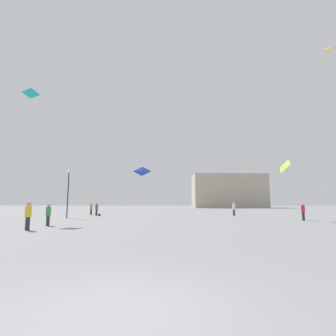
% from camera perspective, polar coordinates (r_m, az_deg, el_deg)
% --- Properties ---
extents(ground_plane, '(300.00, 300.00, 0.00)m').
position_cam_1_polar(ground_plane, '(4.56, -11.34, -28.81)').
color(ground_plane, slate).
extents(person_in_purple, '(0.36, 0.36, 1.66)m').
position_cam_1_polar(person_in_purple, '(35.35, -15.36, -8.56)').
color(person_in_purple, '#2D2D33').
rests_on(person_in_purple, ground_plane).
extents(person_in_yellow, '(0.38, 0.38, 1.74)m').
position_cam_1_polar(person_in_yellow, '(18.33, -28.27, -8.92)').
color(person_in_yellow, '#2D2D33').
rests_on(person_in_yellow, ground_plane).
extents(person_in_white, '(0.38, 0.38, 1.74)m').
position_cam_1_polar(person_in_white, '(35.13, 14.22, -8.53)').
color(person_in_white, '#2D2D33').
rests_on(person_in_white, ground_plane).
extents(person_in_red, '(0.36, 0.36, 1.65)m').
position_cam_1_polar(person_in_red, '(27.95, 27.44, -8.31)').
color(person_in_red, '#2D2D33').
rests_on(person_in_red, ground_plane).
extents(person_in_green, '(0.35, 0.35, 1.60)m').
position_cam_1_polar(person_in_green, '(21.04, -24.72, -9.06)').
color(person_in_green, '#2D2D33').
rests_on(person_in_green, ground_plane).
extents(person_in_orange, '(0.36, 0.36, 1.63)m').
position_cam_1_polar(person_in_orange, '(38.24, -16.45, -8.45)').
color(person_in_orange, '#2D2D33').
rests_on(person_in_orange, ground_plane).
extents(kite_amber_diamond, '(1.52, 8.71, 11.26)m').
position_cam_1_polar(kite_amber_diamond, '(22.77, 31.95, 20.57)').
color(kite_amber_diamond, yellow).
extents(kite_cyan_delta, '(6.35, 6.49, 11.81)m').
position_cam_1_polar(kite_cyan_delta, '(30.73, -27.75, 13.82)').
color(kite_cyan_delta, '#1EB2C6').
extents(kite_cobalt_delta, '(6.85, 0.90, 4.88)m').
position_cam_1_polar(kite_cobalt_delta, '(33.70, -5.76, -0.78)').
color(kite_cobalt_delta, blue).
extents(kite_lime_delta, '(1.67, 1.79, 4.44)m').
position_cam_1_polar(kite_lime_delta, '(28.09, 24.11, 0.31)').
color(kite_lime_delta, '#8CD12D').
extents(building_left_hall, '(24.90, 11.85, 11.24)m').
position_cam_1_polar(building_left_hall, '(91.61, 13.14, -4.94)').
color(building_left_hall, '#B2A893').
rests_on(building_left_hall, ground_plane).
extents(lamppost_east, '(0.36, 0.36, 5.30)m').
position_cam_1_polar(lamppost_east, '(30.77, -20.98, -3.64)').
color(lamppost_east, '#2D2D30').
rests_on(lamppost_east, ground_plane).
extents(handbag_beside_flyer, '(0.35, 0.24, 0.24)m').
position_cam_1_polar(handbag_beside_flyer, '(35.37, -14.81, -9.86)').
color(handbag_beside_flyer, black).
rests_on(handbag_beside_flyer, ground_plane).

